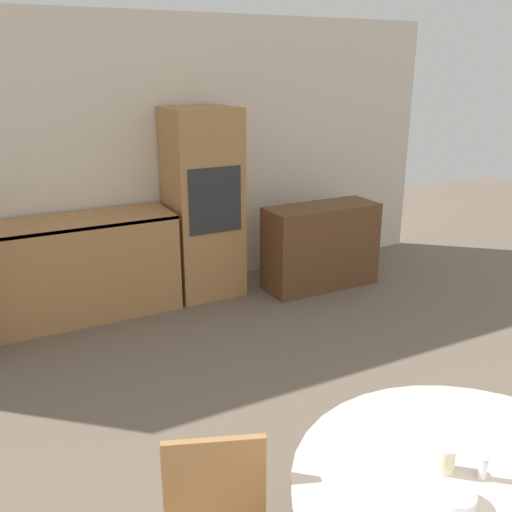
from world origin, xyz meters
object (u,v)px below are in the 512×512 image
at_px(oven_unit, 203,204).
at_px(sideboard, 321,246).
at_px(bowl_near, 454,499).
at_px(cup, 445,459).

distance_m(oven_unit, sideboard, 1.25).
height_order(oven_unit, bowl_near, oven_unit).
height_order(oven_unit, sideboard, oven_unit).
distance_m(sideboard, bowl_near, 3.88).
distance_m(cup, bowl_near, 0.18).
bearing_deg(bowl_near, oven_unit, 79.73).
relative_size(sideboard, bowl_near, 7.75).
relative_size(sideboard, cup, 11.50).
bearing_deg(oven_unit, sideboard, -20.27).
relative_size(oven_unit, sideboard, 1.56).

